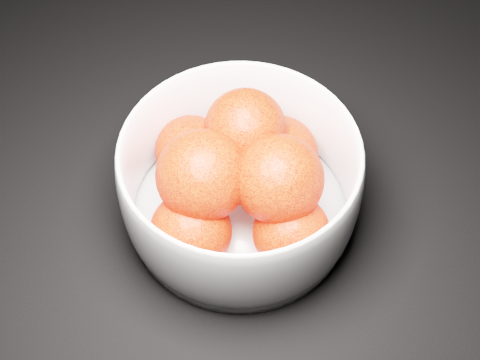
% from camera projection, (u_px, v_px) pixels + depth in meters
% --- Properties ---
extents(ground, '(3.00, 3.00, 0.00)m').
position_uv_depth(ground, '(143.00, 17.00, 0.85)').
color(ground, black).
rests_on(ground, ground).
extents(bowl, '(0.23, 0.23, 0.11)m').
position_uv_depth(bowl, '(240.00, 183.00, 0.63)').
color(bowl, silver).
rests_on(bowl, ground).
extents(orange_pile, '(0.19, 0.19, 0.12)m').
position_uv_depth(orange_pile, '(240.00, 177.00, 0.62)').
color(orange_pile, '#FF220C').
rests_on(orange_pile, bowl).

